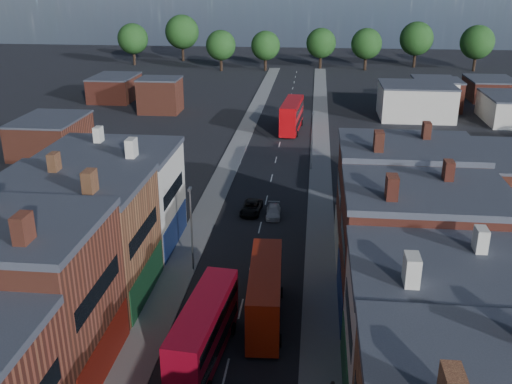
% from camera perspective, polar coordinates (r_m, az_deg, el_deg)
% --- Properties ---
extents(pavement_west, '(3.00, 200.00, 0.12)m').
position_cam_1_polar(pavement_west, '(71.48, -4.01, 0.02)').
color(pavement_west, gray).
rests_on(pavement_west, ground).
extents(pavement_east, '(3.00, 200.00, 0.12)m').
position_cam_1_polar(pavement_east, '(70.49, 6.46, -0.38)').
color(pavement_east, gray).
rests_on(pavement_east, ground).
extents(lamp_post_2, '(0.25, 0.70, 8.12)m').
position_cam_1_polar(lamp_post_2, '(51.36, -6.49, -3.16)').
color(lamp_post_2, slate).
rests_on(lamp_post_2, ground).
extents(lamp_post_3, '(0.25, 0.70, 8.12)m').
position_cam_1_polar(lamp_post_3, '(78.52, 5.64, 5.47)').
color(lamp_post_3, slate).
rests_on(lamp_post_3, ground).
extents(bus_0, '(3.41, 10.69, 4.54)m').
position_cam_1_polar(bus_0, '(40.90, -5.22, -13.61)').
color(bus_0, '#9F091E').
rests_on(bus_0, ground).
extents(bus_1, '(3.06, 10.66, 4.56)m').
position_cam_1_polar(bus_1, '(44.93, 0.92, -10.03)').
color(bus_1, '#B1200A').
rests_on(bus_1, ground).
extents(bus_2, '(3.72, 12.27, 5.23)m').
position_cam_1_polar(bus_2, '(99.12, 3.60, 7.69)').
color(bus_2, '#BB080C').
rests_on(bus_2, ground).
extents(car_2, '(2.43, 4.78, 1.29)m').
position_cam_1_polar(car_2, '(65.01, -0.46, -1.57)').
color(car_2, black).
rests_on(car_2, ground).
extents(car_3, '(1.73, 3.97, 1.14)m').
position_cam_1_polar(car_3, '(64.17, 1.75, -1.97)').
color(car_3, silver).
rests_on(car_3, ground).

